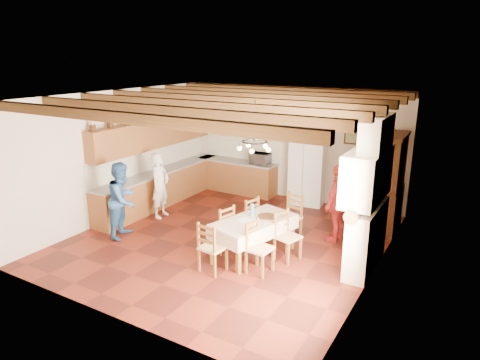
% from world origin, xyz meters
% --- Properties ---
extents(floor, '(6.00, 6.50, 0.02)m').
position_xyz_m(floor, '(0.00, 0.00, -0.01)').
color(floor, '#451710').
rests_on(floor, ground).
extents(ceiling, '(6.00, 6.50, 0.02)m').
position_xyz_m(ceiling, '(0.00, 0.00, 3.01)').
color(ceiling, white).
rests_on(ceiling, ground).
extents(wall_back, '(6.00, 0.02, 3.00)m').
position_xyz_m(wall_back, '(0.00, 3.26, 1.50)').
color(wall_back, beige).
rests_on(wall_back, ground).
extents(wall_front, '(6.00, 0.02, 3.00)m').
position_xyz_m(wall_front, '(0.00, -3.26, 1.50)').
color(wall_front, beige).
rests_on(wall_front, ground).
extents(wall_left, '(0.02, 6.50, 3.00)m').
position_xyz_m(wall_left, '(-3.01, 0.00, 1.50)').
color(wall_left, beige).
rests_on(wall_left, ground).
extents(wall_right, '(0.02, 6.50, 3.00)m').
position_xyz_m(wall_right, '(3.01, 0.00, 1.50)').
color(wall_right, beige).
rests_on(wall_right, ground).
extents(ceiling_beams, '(6.00, 6.30, 0.16)m').
position_xyz_m(ceiling_beams, '(0.00, 0.00, 2.91)').
color(ceiling_beams, '#382112').
rests_on(ceiling_beams, ground).
extents(lower_cabinets_left, '(0.60, 4.30, 0.86)m').
position_xyz_m(lower_cabinets_left, '(-2.70, 1.05, 0.43)').
color(lower_cabinets_left, brown).
rests_on(lower_cabinets_left, ground).
extents(lower_cabinets_back, '(2.30, 0.60, 0.86)m').
position_xyz_m(lower_cabinets_back, '(-1.55, 2.95, 0.43)').
color(lower_cabinets_back, brown).
rests_on(lower_cabinets_back, ground).
extents(countertop_left, '(0.62, 4.30, 0.04)m').
position_xyz_m(countertop_left, '(-2.70, 1.05, 0.88)').
color(countertop_left, slate).
rests_on(countertop_left, lower_cabinets_left).
extents(countertop_back, '(2.34, 0.62, 0.04)m').
position_xyz_m(countertop_back, '(-1.55, 2.95, 0.88)').
color(countertop_back, slate).
rests_on(countertop_back, lower_cabinets_back).
extents(backsplash_left, '(0.03, 4.30, 0.60)m').
position_xyz_m(backsplash_left, '(-2.98, 1.05, 1.20)').
color(backsplash_left, silver).
rests_on(backsplash_left, ground).
extents(backsplash_back, '(2.30, 0.03, 0.60)m').
position_xyz_m(backsplash_back, '(-1.55, 3.23, 1.20)').
color(backsplash_back, silver).
rests_on(backsplash_back, ground).
extents(upper_cabinets, '(0.35, 4.20, 0.70)m').
position_xyz_m(upper_cabinets, '(-2.83, 1.05, 1.85)').
color(upper_cabinets, brown).
rests_on(upper_cabinets, ground).
extents(fireplace, '(0.56, 1.60, 2.80)m').
position_xyz_m(fireplace, '(2.72, 0.20, 1.40)').
color(fireplace, beige).
rests_on(fireplace, ground).
extents(wall_picture, '(0.34, 0.03, 0.42)m').
position_xyz_m(wall_picture, '(1.55, 3.23, 1.85)').
color(wall_picture, '#2F2413').
rests_on(wall_picture, ground).
extents(refrigerator, '(0.95, 0.81, 1.73)m').
position_xyz_m(refrigerator, '(0.55, 3.02, 0.86)').
color(refrigerator, white).
rests_on(refrigerator, floor).
extents(hutch, '(0.53, 1.21, 2.17)m').
position_xyz_m(hutch, '(2.75, 2.23, 1.08)').
color(hutch, '#3A1A10').
rests_on(hutch, floor).
extents(dining_table, '(1.27, 1.84, 0.73)m').
position_xyz_m(dining_table, '(0.80, -0.36, 0.65)').
color(dining_table, '#F0E0CE').
rests_on(dining_table, floor).
extents(chandelier, '(0.47, 0.47, 0.03)m').
position_xyz_m(chandelier, '(0.80, -0.36, 2.25)').
color(chandelier, black).
rests_on(chandelier, ground).
extents(chair_left_near, '(0.49, 0.51, 0.96)m').
position_xyz_m(chair_left_near, '(0.14, -0.51, 0.48)').
color(chair_left_near, brown).
rests_on(chair_left_near, floor).
extents(chair_left_far, '(0.49, 0.51, 0.96)m').
position_xyz_m(chair_left_far, '(0.31, 0.19, 0.48)').
color(chair_left_far, brown).
rests_on(chair_left_far, floor).
extents(chair_right_near, '(0.43, 0.45, 0.96)m').
position_xyz_m(chair_right_near, '(1.23, -0.93, 0.48)').
color(chair_right_near, brown).
rests_on(chair_right_near, floor).
extents(chair_right_far, '(0.50, 0.52, 0.96)m').
position_xyz_m(chair_right_far, '(1.45, -0.22, 0.48)').
color(chair_right_far, brown).
rests_on(chair_right_far, floor).
extents(chair_end_near, '(0.46, 0.44, 0.96)m').
position_xyz_m(chair_end_near, '(0.48, -1.32, 0.48)').
color(chair_end_near, brown).
rests_on(chair_end_near, floor).
extents(chair_end_far, '(0.50, 0.49, 0.96)m').
position_xyz_m(chair_end_far, '(1.07, 0.71, 0.48)').
color(chair_end_far, brown).
rests_on(chair_end_far, floor).
extents(person_man, '(0.45, 0.62, 1.57)m').
position_xyz_m(person_man, '(-2.11, 0.32, 0.79)').
color(person_man, silver).
rests_on(person_man, floor).
extents(person_woman_blue, '(0.81, 0.93, 1.63)m').
position_xyz_m(person_woman_blue, '(-2.04, -0.95, 0.82)').
color(person_woman_blue, '#31629E').
rests_on(person_woman_blue, floor).
extents(person_woman_red, '(0.57, 1.03, 1.66)m').
position_xyz_m(person_woman_red, '(1.98, 1.11, 0.83)').
color(person_woman_red, '#A82420').
rests_on(person_woman_red, floor).
extents(microwave, '(0.57, 0.41, 0.30)m').
position_xyz_m(microwave, '(-0.81, 2.95, 1.05)').
color(microwave, silver).
rests_on(microwave, countertop_back).
extents(fridge_vase, '(0.32, 0.32, 0.31)m').
position_xyz_m(fridge_vase, '(0.43, 3.02, 1.88)').
color(fridge_vase, '#3A1A10').
rests_on(fridge_vase, refrigerator).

